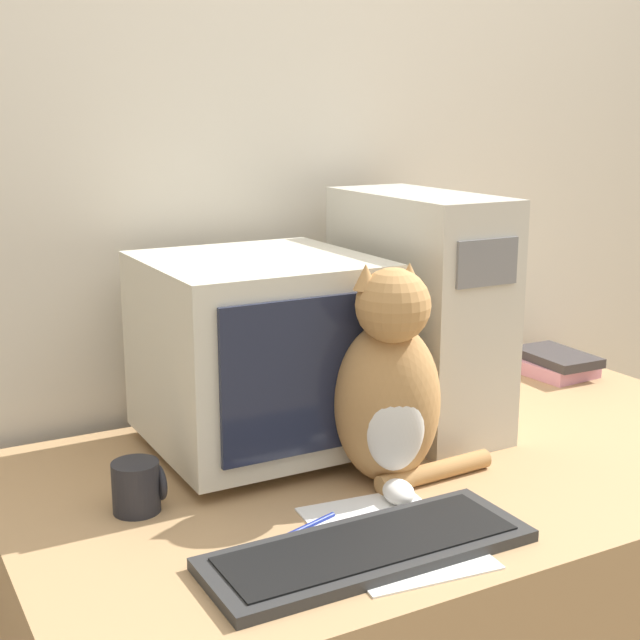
% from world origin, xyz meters
% --- Properties ---
extents(wall_back, '(7.00, 0.05, 2.50)m').
position_xyz_m(wall_back, '(0.00, 0.92, 1.25)').
color(wall_back, beige).
rests_on(wall_back, ground_plane).
extents(desk, '(1.51, 0.86, 0.76)m').
position_xyz_m(desk, '(0.00, 0.43, 0.38)').
color(desk, tan).
rests_on(desk, ground_plane).
extents(crt_monitor, '(0.40, 0.41, 0.37)m').
position_xyz_m(crt_monitor, '(-0.24, 0.62, 0.95)').
color(crt_monitor, beige).
rests_on(crt_monitor, desk).
extents(computer_tower, '(0.19, 0.43, 0.48)m').
position_xyz_m(computer_tower, '(0.11, 0.60, 0.99)').
color(computer_tower, beige).
rests_on(computer_tower, desk).
extents(keyboard, '(0.50, 0.18, 0.02)m').
position_xyz_m(keyboard, '(-0.28, 0.16, 0.77)').
color(keyboard, '#2D2D2D').
rests_on(keyboard, desk).
extents(cat, '(0.31, 0.24, 0.39)m').
position_xyz_m(cat, '(-0.11, 0.37, 0.93)').
color(cat, '#B7844C').
rests_on(cat, desk).
extents(book_stack, '(0.16, 0.21, 0.06)m').
position_xyz_m(book_stack, '(0.61, 0.71, 0.78)').
color(book_stack, pink).
rests_on(book_stack, desk).
extents(pen, '(0.14, 0.05, 0.01)m').
position_xyz_m(pen, '(-0.33, 0.27, 0.76)').
color(pen, navy).
rests_on(pen, desk).
extents(paper_sheet, '(0.24, 0.32, 0.00)m').
position_xyz_m(paper_sheet, '(-0.22, 0.19, 0.76)').
color(paper_sheet, white).
rests_on(paper_sheet, desk).
extents(mug, '(0.08, 0.08, 0.08)m').
position_xyz_m(mug, '(-0.53, 0.46, 0.80)').
color(mug, '#232328').
rests_on(mug, desk).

